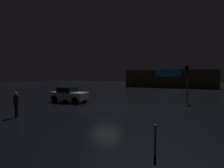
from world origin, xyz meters
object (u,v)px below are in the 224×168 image
Objects in this scene: traffic_signal_main at (187,75)px; pedestrian at (16,102)px; car_far at (69,94)px; store_building at (169,78)px.

traffic_signal_main is 15.75m from pedestrian.
pedestrian is at bearing -82.63° from car_far.
car_far is (-11.50, -4.66, -2.03)m from traffic_signal_main.
store_building is 30.63m from car_far.
pedestrian is (0.88, -6.82, 0.20)m from car_far.
store_building reaches higher than traffic_signal_main.
traffic_signal_main is at bearing 47.26° from pedestrian.
traffic_signal_main reaches higher than pedestrian.
pedestrian reaches higher than car_far.
car_far is at bearing -104.53° from store_building.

